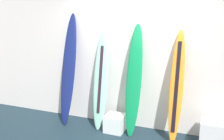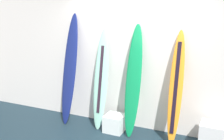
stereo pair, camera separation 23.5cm
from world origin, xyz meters
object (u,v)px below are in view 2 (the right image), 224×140
surfboard_sunset (176,89)px  display_block_left (211,136)px  surfboard_seafoam (101,80)px  surfboard_emerald (133,81)px  surfboard_navy (70,70)px  display_block_center (115,123)px

surfboard_sunset → display_block_left: size_ratio=4.33×
surfboard_seafoam → surfboard_emerald: surfboard_emerald is taller
surfboard_navy → surfboard_seafoam: 0.70m
surfboard_navy → surfboard_emerald: 1.34m
surfboard_seafoam → surfboard_navy: bearing=-177.9°
surfboard_navy → display_block_left: 2.83m
surfboard_sunset → display_block_center: 1.33m
surfboard_seafoam → display_block_center: surfboard_seafoam is taller
surfboard_navy → surfboard_sunset: surfboard_navy is taller
surfboard_navy → display_block_center: bearing=-4.1°
display_block_left → surfboard_sunset: bearing=176.1°
surfboard_navy → display_block_center: surfboard_navy is taller
display_block_left → surfboard_navy: bearing=179.6°
surfboard_navy → display_block_left: size_ratio=4.96×
surfboard_sunset → display_block_center: size_ratio=5.37×
surfboard_sunset → surfboard_navy: bearing=-179.4°
surfboard_sunset → surfboard_seafoam: bearing=179.9°
surfboard_navy → surfboard_seafoam: surfboard_navy is taller
surfboard_seafoam → display_block_center: bearing=-16.6°
surfboard_navy → surfboard_sunset: bearing=0.6°
surfboard_navy → display_block_center: 1.37m
surfboard_navy → surfboard_sunset: (2.08, 0.02, -0.14)m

